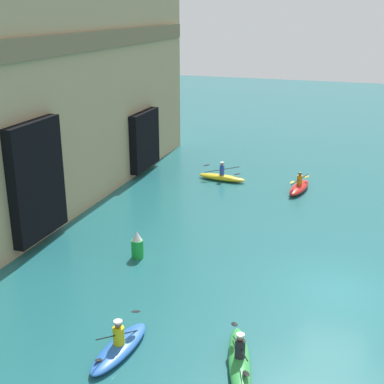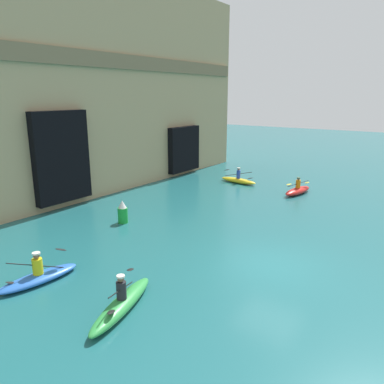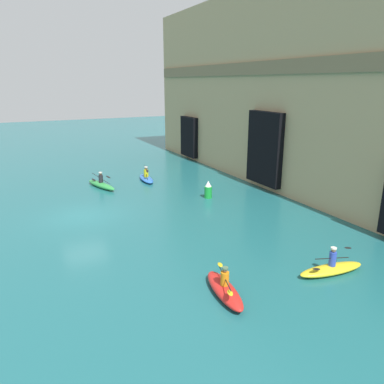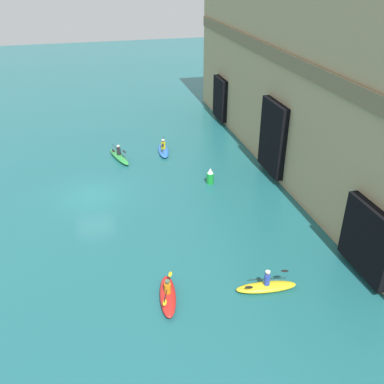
{
  "view_description": "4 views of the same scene",
  "coord_description": "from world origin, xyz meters",
  "views": [
    {
      "loc": [
        -18.55,
        -0.49,
        10.13
      ],
      "look_at": [
        2.63,
        6.7,
        2.31
      ],
      "focal_mm": 50.0,
      "sensor_mm": 36.0,
      "label": 1
    },
    {
      "loc": [
        -12.68,
        -5.27,
        6.44
      ],
      "look_at": [
        4.18,
        6.79,
        1.01
      ],
      "focal_mm": 35.0,
      "sensor_mm": 36.0,
      "label": 2
    },
    {
      "loc": [
        21.32,
        -3.45,
        7.55
      ],
      "look_at": [
        0.92,
        6.7,
        0.82
      ],
      "focal_mm": 35.0,
      "sensor_mm": 36.0,
      "label": 3
    },
    {
      "loc": [
        26.08,
        0.34,
        14.32
      ],
      "look_at": [
        3.11,
        6.21,
        1.16
      ],
      "focal_mm": 40.0,
      "sensor_mm": 36.0,
      "label": 4
    }
  ],
  "objects": [
    {
      "name": "marker_buoy",
      "position": [
        0.15,
        8.3,
        0.56
      ],
      "size": [
        0.51,
        0.51,
        1.19
      ],
      "color": "green",
      "rests_on": "ground"
    },
    {
      "name": "ground_plane",
      "position": [
        0.0,
        0.0,
        0.0
      ],
      "size": [
        120.0,
        120.0,
        0.0
      ],
      "primitive_type": "plane",
      "color": "#1E6066"
    },
    {
      "name": "kayak_yellow",
      "position": [
        11.54,
        7.79,
        0.22
      ],
      "size": [
        1.07,
        3.06,
        1.16
      ],
      "rotation": [
        0.0,
        0.0,
        1.46
      ],
      "color": "yellow",
      "rests_on": "ground"
    },
    {
      "name": "cliff_bluff",
      "position": [
        -0.08,
        17.01,
        7.02
      ],
      "size": [
        37.88,
        8.31,
        14.11
      ],
      "color": "tan",
      "rests_on": "ground"
    },
    {
      "name": "kayak_blue",
      "position": [
        -6.07,
        6.11,
        0.22
      ],
      "size": [
        2.99,
        1.13,
        1.13
      ],
      "rotation": [
        0.0,
        0.0,
        6.18
      ],
      "color": "blue",
      "rests_on": "ground"
    },
    {
      "name": "kayak_red",
      "position": [
        11.0,
        3.01,
        0.25
      ],
      "size": [
        2.93,
        1.17,
        1.14
      ],
      "rotation": [
        0.0,
        0.0,
        6.14
      ],
      "color": "red",
      "rests_on": "ground"
    },
    {
      "name": "kayak_green",
      "position": [
        -5.62,
        2.42,
        0.24
      ],
      "size": [
        3.54,
        1.63,
        1.18
      ],
      "rotation": [
        0.0,
        0.0,
        0.29
      ],
      "color": "green",
      "rests_on": "ground"
    }
  ]
}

